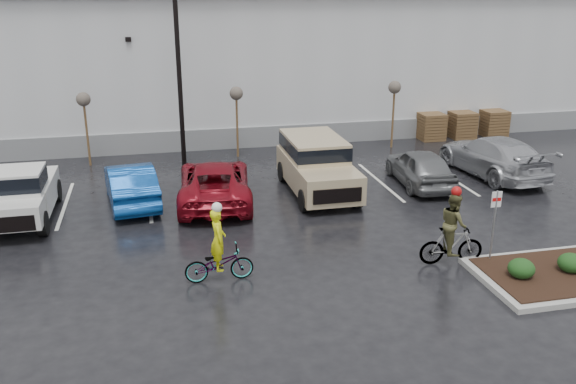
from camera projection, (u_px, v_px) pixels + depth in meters
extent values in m
plane|color=black|center=(364.00, 281.00, 16.29)|extent=(120.00, 120.00, 0.00)
cube|color=silver|center=(239.00, 56.00, 35.43)|extent=(60.00, 15.00, 7.00)
cube|color=slate|center=(264.00, 137.00, 29.45)|extent=(60.00, 0.12, 1.00)
cube|color=#203918|center=(203.00, 34.00, 56.80)|extent=(80.00, 25.00, 6.00)
cylinder|color=black|center=(178.00, 61.00, 25.05)|extent=(0.20, 0.20, 9.00)
cylinder|color=#4C371E|center=(87.00, 134.00, 26.14)|extent=(0.10, 0.10, 2.80)
sphere|color=#483E39|center=(83.00, 99.00, 25.65)|extent=(0.60, 0.60, 0.60)
cylinder|color=#4C371E|center=(237.00, 126.00, 27.51)|extent=(0.10, 0.10, 2.80)
sphere|color=#483E39|center=(236.00, 93.00, 27.02)|extent=(0.60, 0.60, 0.60)
cylinder|color=#4C371E|center=(393.00, 119.00, 29.08)|extent=(0.10, 0.10, 2.80)
sphere|color=#483E39|center=(395.00, 87.00, 28.59)|extent=(0.60, 0.60, 0.60)
cube|color=#4C371E|center=(431.00, 126.00, 30.76)|extent=(1.20, 1.20, 1.35)
cube|color=#4C371E|center=(462.00, 125.00, 31.12)|extent=(1.20, 1.20, 1.35)
cube|color=#4C371E|center=(493.00, 123.00, 31.49)|extent=(1.20, 1.20, 1.35)
ellipsoid|color=black|center=(521.00, 268.00, 16.07)|extent=(0.70, 0.70, 0.52)
ellipsoid|color=black|center=(571.00, 263.00, 16.39)|extent=(0.70, 0.70, 0.52)
cylinder|color=gray|center=(493.00, 228.00, 16.92)|extent=(0.05, 0.05, 2.20)
cube|color=white|center=(497.00, 199.00, 16.64)|extent=(0.30, 0.02, 0.45)
cube|color=red|center=(497.00, 199.00, 16.63)|extent=(0.26, 0.02, 0.10)
imported|color=navy|center=(131.00, 184.00, 21.78)|extent=(2.13, 4.67, 1.48)
imported|color=maroon|center=(215.00, 182.00, 21.94)|extent=(3.04, 5.64, 1.50)
imported|color=slate|center=(420.00, 167.00, 23.80)|extent=(2.03, 4.40, 1.46)
imported|color=#ABADB3|center=(493.00, 156.00, 25.02)|extent=(2.81, 5.79, 1.63)
imported|color=#3F3F44|center=(219.00, 264.00, 16.18)|extent=(1.83, 0.64, 0.96)
imported|color=#D7DD0C|center=(218.00, 239.00, 15.95)|extent=(0.40, 0.61, 1.68)
sphere|color=silver|center=(217.00, 208.00, 15.66)|extent=(0.28, 0.28, 0.28)
imported|color=#3F3F44|center=(451.00, 245.00, 17.14)|extent=(1.81, 0.69, 1.11)
imported|color=#454425|center=(453.00, 223.00, 16.93)|extent=(0.55, 0.89, 1.74)
sphere|color=#990C0C|center=(456.00, 191.00, 16.62)|extent=(0.29, 0.29, 0.29)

